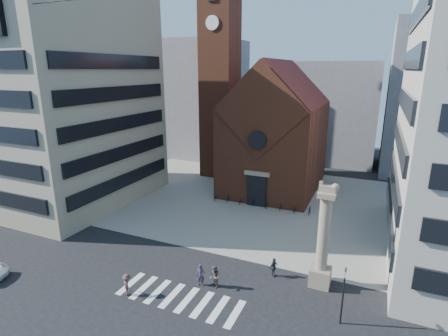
% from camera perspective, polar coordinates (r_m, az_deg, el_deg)
% --- Properties ---
extents(ground, '(120.00, 120.00, 0.00)m').
position_cam_1_polar(ground, '(30.77, -5.23, -17.07)').
color(ground, black).
rests_on(ground, ground).
extents(piazza, '(46.00, 30.00, 0.05)m').
position_cam_1_polar(piazza, '(46.50, 6.12, -5.26)').
color(piazza, gray).
rests_on(piazza, ground).
extents(zebra_crossing, '(10.20, 3.20, 0.01)m').
position_cam_1_polar(zebra_crossing, '(28.41, -7.28, -20.26)').
color(zebra_crossing, white).
rests_on(zebra_crossing, ground).
extents(church, '(12.00, 16.65, 18.00)m').
position_cam_1_polar(church, '(49.97, 8.51, 5.63)').
color(church, brown).
rests_on(church, ground).
extents(campanile, '(5.50, 5.50, 31.20)m').
position_cam_1_polar(campanile, '(55.39, -0.66, 14.85)').
color(campanile, brown).
rests_on(campanile, ground).
extents(building_left, '(18.00, 20.00, 26.00)m').
position_cam_1_polar(building_left, '(49.20, -25.24, 10.06)').
color(building_left, gray).
rests_on(building_left, ground).
extents(bg_block_left, '(16.00, 14.00, 22.00)m').
position_cam_1_polar(bg_block_left, '(70.79, -4.10, 11.19)').
color(bg_block_left, gray).
rests_on(bg_block_left, ground).
extents(bg_block_mid, '(14.00, 12.00, 18.00)m').
position_cam_1_polar(bg_block_mid, '(68.26, 18.00, 8.61)').
color(bg_block_mid, gray).
rests_on(bg_block_mid, ground).
extents(bg_block_right, '(16.00, 14.00, 24.00)m').
position_cam_1_polar(bg_block_right, '(65.32, 32.17, 9.34)').
color(bg_block_right, gray).
rests_on(bg_block_right, ground).
extents(lion_column, '(1.63, 1.60, 8.68)m').
position_cam_1_polar(lion_column, '(28.85, 15.83, -12.11)').
color(lion_column, gray).
rests_on(lion_column, ground).
extents(traffic_light, '(0.13, 0.16, 4.30)m').
position_cam_1_polar(traffic_light, '(25.88, 18.86, -18.93)').
color(traffic_light, black).
rests_on(traffic_light, ground).
extents(pedestrian_0, '(0.75, 0.59, 1.82)m').
position_cam_1_polar(pedestrian_0, '(29.07, -3.85, -17.07)').
color(pedestrian_0, '#322B3C').
rests_on(pedestrian_0, ground).
extents(pedestrian_1, '(1.15, 1.10, 1.87)m').
position_cam_1_polar(pedestrian_1, '(28.78, -1.52, -17.35)').
color(pedestrian_1, '#5D4F4A').
rests_on(pedestrian_1, ground).
extents(pedestrian_2, '(0.74, 1.05, 1.66)m').
position_cam_1_polar(pedestrian_2, '(30.42, 8.11, -15.76)').
color(pedestrian_2, '#2B2D34').
rests_on(pedestrian_2, ground).
extents(pedestrian_3, '(1.31, 1.16, 1.76)m').
position_cam_1_polar(pedestrian_3, '(28.98, -15.51, -17.87)').
color(pedestrian_3, '#4A3531').
rests_on(pedestrian_3, ground).
extents(scooter_0, '(0.65, 1.64, 0.84)m').
position_cam_1_polar(scooter_0, '(46.34, -1.25, -4.65)').
color(scooter_0, black).
rests_on(scooter_0, piazza).
extents(scooter_1, '(0.53, 1.58, 0.94)m').
position_cam_1_polar(scooter_1, '(45.66, 0.75, -4.90)').
color(scooter_1, black).
rests_on(scooter_1, piazza).
extents(scooter_2, '(0.65, 1.64, 0.84)m').
position_cam_1_polar(scooter_2, '(45.08, 2.80, -5.27)').
color(scooter_2, black).
rests_on(scooter_2, piazza).
extents(scooter_3, '(0.53, 1.58, 0.94)m').
position_cam_1_polar(scooter_3, '(44.51, 4.90, -5.52)').
color(scooter_3, black).
rests_on(scooter_3, piazza).
extents(scooter_4, '(0.65, 1.64, 0.84)m').
position_cam_1_polar(scooter_4, '(44.05, 7.06, -5.89)').
color(scooter_4, black).
rests_on(scooter_4, piazza).
extents(scooter_5, '(0.53, 1.58, 0.94)m').
position_cam_1_polar(scooter_5, '(43.62, 9.27, -6.14)').
color(scooter_5, black).
rests_on(scooter_5, piazza).
extents(scooter_6, '(0.65, 1.64, 0.84)m').
position_cam_1_polar(scooter_6, '(43.28, 11.51, -6.50)').
color(scooter_6, black).
rests_on(scooter_6, piazza).
extents(scooter_7, '(0.53, 1.58, 0.94)m').
position_cam_1_polar(scooter_7, '(42.98, 13.80, -6.74)').
color(scooter_7, black).
rests_on(scooter_7, piazza).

